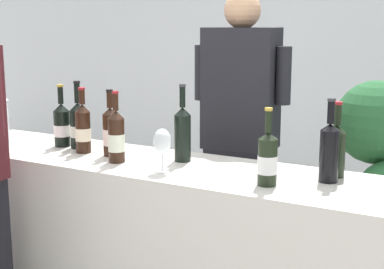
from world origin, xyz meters
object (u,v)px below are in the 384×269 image
Objects in this scene: wine_bottle_9 at (111,132)px; wine_bottle_6 at (336,148)px; wine_bottle_7 at (267,159)px; wine_bottle_4 at (183,132)px; wine_glass at (162,143)px; wine_bottle_8 at (116,137)px; wine_bottle_5 at (78,125)px; person_server at (240,157)px; wine_bottle_3 at (83,128)px; wine_bottle_1 at (62,125)px; wine_bottle_0 at (329,150)px.

wine_bottle_6 is at bearing 8.17° from wine_bottle_9.
wine_bottle_4 is at bearing 159.32° from wine_bottle_7.
wine_glass is at bearing -176.48° from wine_bottle_7.
wine_bottle_8 is 1.74× the size of wine_glass.
wine_glass is at bearing -20.11° from wine_bottle_9.
wine_bottle_6 reaches higher than wine_bottle_7.
wine_bottle_9 is (-0.36, -0.08, -0.02)m from wine_bottle_4.
wine_bottle_5 is 0.20× the size of person_server.
person_server reaches higher than wine_bottle_8.
person_server is at bearing 121.55° from wine_bottle_7.
wine_bottle_7 is (1.02, -0.10, -0.01)m from wine_bottle_3.
wine_bottle_1 is at bearing 162.75° from wine_bottle_3.
wine_bottle_4 is 1.11× the size of wine_bottle_9.
wine_glass is (0.55, -0.13, 0.01)m from wine_bottle_3.
wine_bottle_1 is 0.98× the size of wine_bottle_8.
wine_bottle_1 is at bearing -142.94° from person_server.
wine_bottle_0 is 1.22m from wine_bottle_3.
person_server is (0.02, 0.77, -0.22)m from wine_glass.
wine_bottle_4 reaches higher than wine_bottle_7.
wine_bottle_3 is at bearing -177.25° from wine_bottle_9.
wine_bottle_1 is at bearing 171.66° from wine_bottle_9.
wine_bottle_7 reaches higher than wine_glass.
wine_bottle_7 is 0.47m from wine_glass.
wine_bottle_8 is at bearing -146.98° from wine_bottle_4.
wine_bottle_8 is (0.27, -0.08, -0.00)m from wine_bottle_3.
wine_bottle_5 is 0.89m from person_server.
wine_bottle_4 is at bearing 1.34° from wine_bottle_5.
wine_bottle_9 is at bearing -176.95° from wine_bottle_0.
wine_bottle_1 reaches higher than wine_glass.
person_server reaches higher than wine_bottle_0.
wine_bottle_0 reaches higher than wine_bottle_8.
wine_bottle_3 is at bearing -176.99° from wine_bottle_0.
wine_bottle_3 is at bearing -37.53° from wine_bottle_5.
wine_glass is (0.64, -0.20, 0.01)m from wine_bottle_5.
person_server is at bearing 37.06° from wine_bottle_1.
wine_glass is at bearing -83.16° from wine_bottle_4.
wine_bottle_8 is 0.81m from person_server.
wine_bottle_3 is 0.16m from wine_bottle_9.
wine_bottle_8 is at bearing 169.88° from wine_glass.
wine_bottle_0 reaches higher than wine_bottle_9.
wine_bottle_1 is 0.72m from wine_bottle_4.
wine_bottle_5 is 0.67m from wine_glass.
wine_bottle_1 is 1.00× the size of wine_bottle_9.
wine_bottle_5 is 0.26m from wine_bottle_9.
wine_bottle_5 is at bearing 5.16° from wine_bottle_1.
wine_bottle_5 reaches higher than wine_bottle_3.
wine_bottle_0 is at bearing 3.01° from wine_bottle_3.
wine_bottle_0 is 1.06× the size of wine_bottle_9.
wine_bottle_8 is at bearing -17.28° from wine_bottle_3.
person_server is (-0.65, 0.48, -0.21)m from wine_bottle_6.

